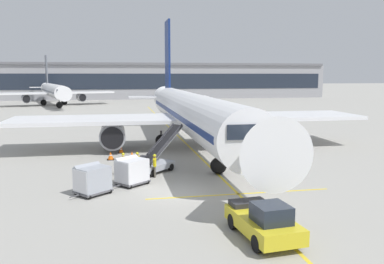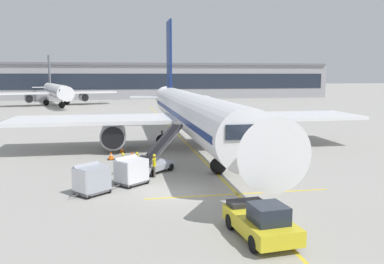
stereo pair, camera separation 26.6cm
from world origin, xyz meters
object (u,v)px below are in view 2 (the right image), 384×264
(ground_crew_by_loader, at_px, (154,164))
(safety_cone_wingtip, at_px, (111,156))
(belt_loader, at_px, (156,160))
(ground_crew_by_carts, at_px, (123,162))
(safety_cone_nose_mark, at_px, (132,156))
(distant_airplane, at_px, (56,91))
(baggage_cart_lead, at_px, (131,170))
(parked_airplane, at_px, (191,113))
(pushback_tug, at_px, (261,221))
(safety_cone_engine_keepout, at_px, (122,150))
(baggage_cart_second, at_px, (91,179))
(ground_crew_marshaller, at_px, (137,162))

(ground_crew_by_loader, relative_size, safety_cone_wingtip, 2.43)
(belt_loader, bearing_deg, safety_cone_wingtip, 123.71)
(ground_crew_by_carts, height_order, safety_cone_nose_mark, ground_crew_by_carts)
(distant_airplane, bearing_deg, baggage_cart_lead, -78.35)
(parked_airplane, xyz_separation_m, ground_crew_by_carts, (-7.17, -10.87, -2.58))
(baggage_cart_lead, distance_m, ground_crew_by_loader, 2.43)
(belt_loader, xyz_separation_m, pushback_tug, (3.61, -13.73, -0.11))
(ground_crew_by_loader, bearing_deg, parked_airplane, 67.38)
(pushback_tug, height_order, ground_crew_by_carts, pushback_tug)
(safety_cone_nose_mark, bearing_deg, safety_cone_engine_keepout, 104.50)
(baggage_cart_second, distance_m, ground_crew_marshaller, 5.45)
(safety_cone_wingtip, bearing_deg, distant_airplane, 101.87)
(baggage_cart_second, xyz_separation_m, distant_airplane, (-13.22, 78.22, 2.48))
(ground_crew_by_loader, relative_size, distant_airplane, 0.05)
(parked_airplane, bearing_deg, baggage_cart_second, -121.08)
(pushback_tug, distance_m, ground_crew_marshaller, 14.02)
(belt_loader, height_order, ground_crew_by_carts, belt_loader)
(baggage_cart_second, bearing_deg, safety_cone_wingtip, 84.34)
(pushback_tug, bearing_deg, ground_crew_by_carts, 115.17)
(ground_crew_by_carts, xyz_separation_m, safety_cone_wingtip, (-1.01, 5.99, -0.65))
(pushback_tug, relative_size, ground_crew_by_loader, 2.63)
(parked_airplane, height_order, distant_airplane, parked_airplane)
(baggage_cart_lead, relative_size, ground_crew_by_loader, 1.50)
(safety_cone_engine_keepout, distance_m, safety_cone_nose_mark, 3.55)
(baggage_cart_second, relative_size, safety_cone_nose_mark, 3.35)
(distant_airplane, bearing_deg, safety_cone_nose_mark, -76.72)
(ground_crew_by_loader, bearing_deg, distant_airplane, 103.18)
(ground_crew_by_loader, xyz_separation_m, safety_cone_wingtip, (-3.26, 6.92, -0.65))
(distant_airplane, bearing_deg, safety_cone_wingtip, -78.13)
(parked_airplane, distance_m, baggage_cart_lead, 15.26)
(baggage_cart_lead, bearing_deg, safety_cone_engine_keepout, 92.61)
(baggage_cart_lead, xyz_separation_m, safety_cone_engine_keepout, (-0.53, 11.57, -0.67))
(baggage_cart_lead, height_order, ground_crew_marshaller, baggage_cart_lead)
(safety_cone_engine_keepout, xyz_separation_m, safety_cone_wingtip, (-0.98, -2.96, 0.02))
(baggage_cart_second, relative_size, pushback_tug, 0.57)
(baggage_cart_second, xyz_separation_m, ground_crew_by_carts, (2.04, 4.41, -0.00))
(ground_crew_by_carts, bearing_deg, parked_airplane, 56.60)
(parked_airplane, bearing_deg, safety_cone_wingtip, -149.16)
(safety_cone_wingtip, distance_m, safety_cone_nose_mark, 1.93)
(ground_crew_marshaller, distance_m, safety_cone_engine_keepout, 8.96)
(safety_cone_wingtip, bearing_deg, safety_cone_engine_keepout, 71.75)
(ground_crew_by_carts, bearing_deg, safety_cone_engine_keepout, 90.22)
(baggage_cart_second, relative_size, ground_crew_by_carts, 1.50)
(baggage_cart_lead, height_order, distant_airplane, distant_airplane)
(baggage_cart_second, bearing_deg, distant_airplane, 99.59)
(parked_airplane, bearing_deg, safety_cone_engine_keepout, -165.08)
(belt_loader, height_order, baggage_cart_second, belt_loader)
(ground_crew_by_loader, distance_m, safety_cone_engine_keepout, 10.17)
(belt_loader, distance_m, baggage_cart_lead, 3.91)
(pushback_tug, distance_m, ground_crew_by_loader, 12.65)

